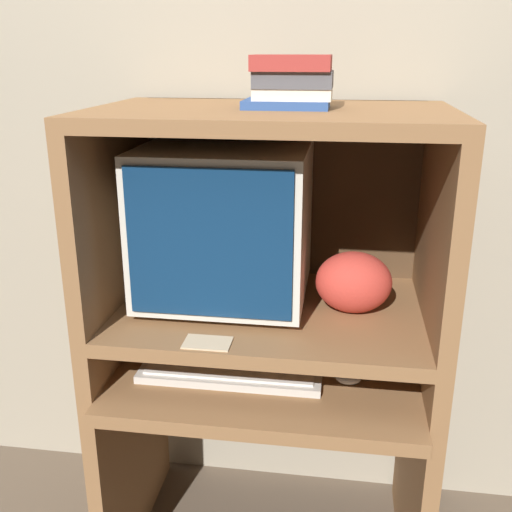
# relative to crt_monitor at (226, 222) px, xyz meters

# --- Properties ---
(wall_back) EXTENTS (6.00, 0.06, 2.60)m
(wall_back) POSITION_rel_crt_monitor_xyz_m (0.12, 0.30, 0.30)
(wall_back) COLOR gray
(wall_back) RESTS_ON ground_plane
(desk_base) EXTENTS (0.87, 0.61, 0.63)m
(desk_base) POSITION_rel_crt_monitor_xyz_m (0.12, -0.08, -0.60)
(desk_base) COLOR brown
(desk_base) RESTS_ON ground_plane
(desk_monitor_shelf) EXTENTS (0.87, 0.56, 0.16)m
(desk_monitor_shelf) POSITION_rel_crt_monitor_xyz_m (0.12, -0.04, -0.25)
(desk_monitor_shelf) COLOR brown
(desk_monitor_shelf) RESTS_ON desk_base
(hutch_upper) EXTENTS (0.87, 0.56, 0.51)m
(hutch_upper) POSITION_rel_crt_monitor_xyz_m (0.12, -0.01, 0.13)
(hutch_upper) COLOR brown
(hutch_upper) RESTS_ON desk_monitor_shelf
(crt_monitor) EXTENTS (0.43, 0.42, 0.42)m
(crt_monitor) POSITION_rel_crt_monitor_xyz_m (0.00, 0.00, 0.00)
(crt_monitor) COLOR beige
(crt_monitor) RESTS_ON desk_monitor_shelf
(keyboard) EXTENTS (0.47, 0.16, 0.03)m
(keyboard) POSITION_rel_crt_monitor_xyz_m (0.04, -0.14, -0.36)
(keyboard) COLOR beige
(keyboard) RESTS_ON desk_base
(mouse) EXTENTS (0.06, 0.04, 0.03)m
(mouse) POSITION_rel_crt_monitor_xyz_m (0.34, -0.14, -0.36)
(mouse) COLOR #B7B7B7
(mouse) RESTS_ON desk_base
(snack_bag) EXTENTS (0.20, 0.15, 0.16)m
(snack_bag) POSITION_rel_crt_monitor_xyz_m (0.34, -0.04, -0.13)
(snack_bag) COLOR #BC382D
(snack_bag) RESTS_ON desk_monitor_shelf
(book_stack) EXTENTS (0.21, 0.16, 0.12)m
(book_stack) POSITION_rel_crt_monitor_xyz_m (0.17, -0.05, 0.36)
(book_stack) COLOR navy
(book_stack) RESTS_ON hutch_upper
(paper_card) EXTENTS (0.11, 0.07, 0.00)m
(paper_card) POSITION_rel_crt_monitor_xyz_m (0.01, -0.28, -0.21)
(paper_card) COLOR #CCB28C
(paper_card) RESTS_ON desk_monitor_shelf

